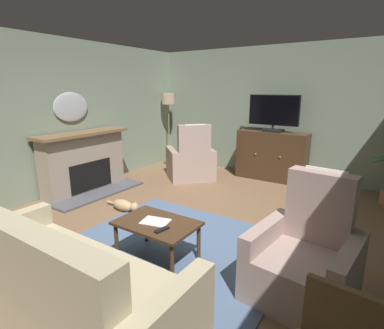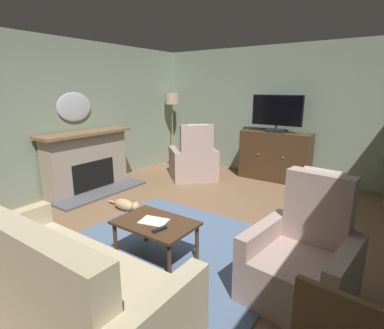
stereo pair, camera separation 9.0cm
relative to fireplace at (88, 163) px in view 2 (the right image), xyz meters
name	(u,v)px [view 2 (the right image)]	position (x,y,z in m)	size (l,w,h in m)	color
ground_plane	(179,234)	(2.46, -0.43, -0.55)	(6.08, 7.37, 0.04)	brown
wall_back	(276,113)	(2.46, 3.00, 0.84)	(6.08, 0.10, 2.74)	gray
wall_left	(51,118)	(-0.33, -0.43, 0.84)	(0.10, 7.37, 2.74)	gray
rug_central	(180,244)	(2.66, -0.67, -0.52)	(2.58, 2.05, 0.01)	slate
fireplace	(88,163)	(0.00, 0.00, 0.00)	(0.85, 1.79, 1.11)	#4C4C51
wall_mirror_oval	(74,107)	(-0.25, 0.00, 1.02)	(0.06, 0.71, 0.53)	#B2B7BF
tv_cabinet	(275,157)	(2.62, 2.65, -0.04)	(1.42, 0.50, 1.01)	black
television	(277,113)	(2.62, 2.60, 0.88)	(1.02, 0.20, 0.74)	black
coffee_table	(155,226)	(2.64, -1.09, -0.12)	(0.88, 0.59, 0.46)	#422B19
tv_remote	(160,229)	(2.82, -1.22, -0.05)	(0.17, 0.05, 0.02)	black
folded_newspaper	(154,221)	(2.62, -1.09, -0.06)	(0.30, 0.22, 0.01)	silver
sofa_floral	(62,285)	(2.62, -2.21, -0.20)	(2.19, 0.89, 0.98)	tan
armchair_in_far_corner	(302,262)	(4.14, -0.77, -0.18)	(0.95, 0.95, 1.15)	#A3897F
armchair_beside_cabinet	(193,162)	(1.19, 1.75, -0.17)	(1.28, 1.28, 1.20)	#A3897F
cat	(126,205)	(1.31, -0.30, -0.43)	(0.73, 0.18, 0.20)	tan
floor_lamp	(172,107)	(-0.03, 2.58, 0.90)	(0.33, 0.33, 1.76)	#4C4233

